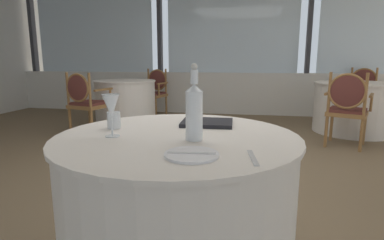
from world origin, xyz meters
name	(u,v)px	position (x,y,z in m)	size (l,w,h in m)	color
ground_plane	(206,174)	(0.00, 0.00, 0.00)	(12.37, 12.37, 0.00)	#756047
window_wall_far	(231,57)	(0.00, 3.57, 1.17)	(9.49, 0.14, 2.92)	silver
foreground_table	(178,212)	(0.07, -1.53, 0.39)	(1.12, 1.12, 0.77)	white
side_plate	(192,155)	(0.20, -1.83, 0.77)	(0.20, 0.20, 0.01)	white
butter_knife	(192,153)	(0.20, -1.83, 0.78)	(0.18, 0.02, 0.00)	silver
dinner_fork	(253,158)	(0.42, -1.82, 0.77)	(0.17, 0.02, 0.00)	silver
water_bottle	(194,110)	(0.17, -1.61, 0.90)	(0.07, 0.07, 0.33)	white
wine_glass	(111,107)	(-0.21, -1.61, 0.91)	(0.08, 0.08, 0.19)	white
water_tumbler	(114,120)	(-0.27, -1.45, 0.81)	(0.07, 0.07, 0.08)	white
menu_book	(207,123)	(0.18, -1.28, 0.78)	(0.27, 0.22, 0.02)	black
background_table_0	(355,108)	(2.00, 2.23, 0.39)	(1.23, 1.23, 0.77)	white
dining_chair_0_0	(347,104)	(1.61, 1.27, 0.56)	(0.64, 0.60, 0.96)	olive
dining_chair_0_1	(362,90)	(2.40, 3.20, 0.57)	(0.64, 0.60, 0.97)	olive
background_table_1	(126,103)	(-1.68, 2.07, 0.39)	(1.03, 1.03, 0.77)	white
dining_chair_1_0	(85,99)	(-1.90, 1.16, 0.56)	(0.61, 0.56, 0.94)	olive
dining_chair_1_1	(154,89)	(-1.45, 2.99, 0.54)	(0.61, 0.56, 0.93)	olive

